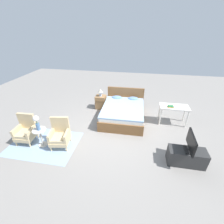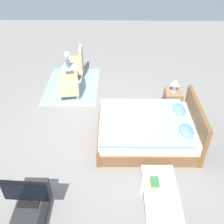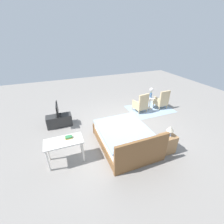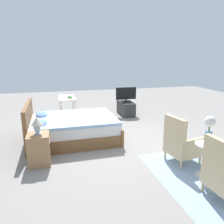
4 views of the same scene
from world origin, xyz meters
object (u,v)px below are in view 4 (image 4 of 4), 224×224
bed (71,128)px  book_stack (70,97)px  nightstand (39,149)px  armchair_by_window_right (181,144)px  side_table (206,156)px  flower_vase (209,127)px  table_lamp (37,123)px  tv_stand (126,108)px  tv_flatscreen (126,94)px  vanity_desk (67,100)px

bed → book_stack: bearing=-3.6°
bed → nightstand: size_ratio=3.52×
armchair_by_window_right → nightstand: 2.71m
side_table → flower_vase: size_ratio=1.25×
bed → table_lamp: bearing=147.8°
flower_vase → book_stack: 4.48m
armchair_by_window_right → side_table: armchair_by_window_right is taller
bed → side_table: size_ratio=3.53×
tv_stand → tv_flatscreen: bearing=-3.0°
table_lamp → book_stack: size_ratio=1.60×
nightstand → tv_flatscreen: size_ratio=0.84×
tv_stand → bed: bearing=133.4°
bed → nightstand: 1.30m
nightstand → flower_vase: bearing=-113.7°
vanity_desk → book_stack: (-0.16, -0.08, 0.13)m
table_lamp → side_table: bearing=-113.7°
armchair_by_window_right → side_table: size_ratio=1.54×
armchair_by_window_right → side_table: 0.59m
side_table → tv_stand: 4.24m
table_lamp → flower_vase: bearing=-113.7°
tv_stand → tv_flatscreen: tv_flatscreen is taller
armchair_by_window_right → tv_stand: (3.66, -0.10, -0.15)m
tv_flatscreen → vanity_desk: size_ratio=0.69×
bed → flower_vase: bearing=-138.2°
side_table → vanity_desk: 4.66m
armchair_by_window_right → nightstand: bearing=76.5°
armchair_by_window_right → vanity_desk: armchair_by_window_right is taller
flower_vase → tv_stand: (4.23, 0.02, -0.66)m
armchair_by_window_right → nightstand: armchair_by_window_right is taller
tv_stand → book_stack: size_ratio=4.64×
nightstand → tv_flatscreen: tv_flatscreen is taller
flower_vase → vanity_desk: flower_vase is taller
table_lamp → tv_flatscreen: size_ratio=0.46×
flower_vase → table_lamp: (1.21, 2.75, -0.08)m
tv_stand → vanity_desk: vanity_desk is taller
book_stack → flower_vase: bearing=-154.2°
side_table → tv_flatscreen: (4.24, 0.02, 0.35)m
tv_stand → table_lamp: bearing=137.9°
flower_vase → table_lamp: bearing=66.3°
side_table → tv_flatscreen: tv_flatscreen is taller
armchair_by_window_right → book_stack: armchair_by_window_right is taller
armchair_by_window_right → vanity_desk: size_ratio=0.88×
flower_vase → vanity_desk: size_ratio=0.46×
bed → table_lamp: bed is taller
bed → table_lamp: 1.39m
flower_vase → tv_flatscreen: (4.24, 0.02, -0.17)m
armchair_by_window_right → nightstand: (0.63, 2.63, -0.08)m
tv_flatscreen → table_lamp: bearing=137.9°
side_table → tv_stand: (4.23, 0.02, -0.14)m
bed → armchair_by_window_right: bearing=-131.7°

